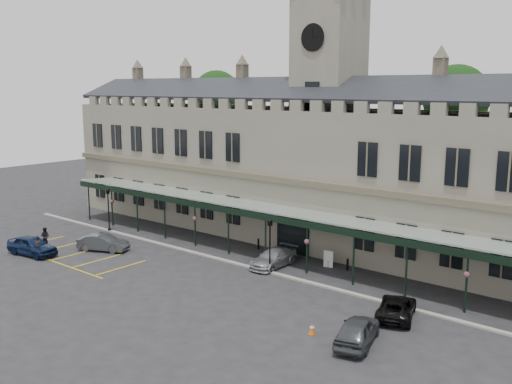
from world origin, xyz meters
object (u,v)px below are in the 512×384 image
Objects in this scene: car_left_b at (103,243)px; lamp_post_mid at (270,240)px; car_taxi at (274,258)px; car_van at (396,307)px; sign_board at (328,259)px; station_building at (326,171)px; car_left_a at (32,246)px; person_b at (45,237)px; car_right_a at (357,331)px; person_a at (38,247)px; clock_tower at (328,97)px; lamp_post_left at (108,205)px; traffic_cone at (312,329)px.

lamp_post_mid is at bearing -99.19° from car_left_b.
car_taxi is 1.06× the size of car_van.
sign_board is at bearing -89.58° from car_left_b.
station_building is 12.56× the size of car_left_a.
person_b is at bearing -165.52° from sign_board.
car_right_a is (0.00, -4.82, 0.14)m from car_van.
lamp_post_mid is 0.92× the size of car_left_a.
car_van is at bearing -42.93° from station_building.
car_left_b is 0.92× the size of car_taxi.
lamp_post_mid is 2.56× the size of person_b.
car_taxi is at bearing -92.62° from car_left_b.
car_right_a is (11.15, -6.41, -1.84)m from lamp_post_mid.
station_building is at bearing 30.01° from person_a.
clock_tower is at bearing -172.21° from person_b.
person_a is (-2.28, -4.78, 0.23)m from car_left_b.
traffic_cone is (28.58, -7.00, -2.32)m from lamp_post_left.
car_van is 31.72m from person_b.
car_left_b is 5.77m from person_b.
sign_board is at bearing -66.45° from car_left_a.
lamp_post_mid reaches higher than car_taxi.
clock_tower is 28.02m from person_b.
lamp_post_left is 2.32× the size of person_a.
clock_tower is 15.38m from car_taxi.
traffic_cone is 0.13× the size of car_left_a.
clock_tower is at bearing -48.66° from car_left_a.
station_building is at bearing -90.00° from clock_tower.
car_left_b is 26.14m from car_right_a.
car_left_b is (5.15, -4.40, -1.90)m from lamp_post_left.
sign_board is 25.21m from person_b.
car_taxi is at bearing -67.48° from car_left_a.
clock_tower reaches higher than person_a.
car_van is at bearing -109.39° from car_left_b.
car_left_a is 2.76m from person_b.
station_building is 13.57× the size of lamp_post_left.
car_taxi is at bearing -83.61° from station_building.
car_taxi is (1.00, -8.93, -5.77)m from station_building.
person_a is at bearing 105.50° from person_b.
lamp_post_left is 0.92× the size of car_taxi.
car_right_a is 2.63× the size of person_b.
lamp_post_left reaches higher than car_left_a.
station_building reaches higher than traffic_cone.
car_van is (26.06, 2.75, -0.10)m from car_left_b.
car_taxi is at bearing -33.35° from car_van.
car_right_a is (2.62, 0.53, 0.47)m from traffic_cone.
lamp_post_left is 29.52m from traffic_cone.
car_left_a reaches higher than car_right_a.
station_building reaches higher than car_van.
car_left_b is 15.25m from car_taxi.
car_van is at bearing -17.86° from car_taxi.
person_a reaches higher than car_left_a.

